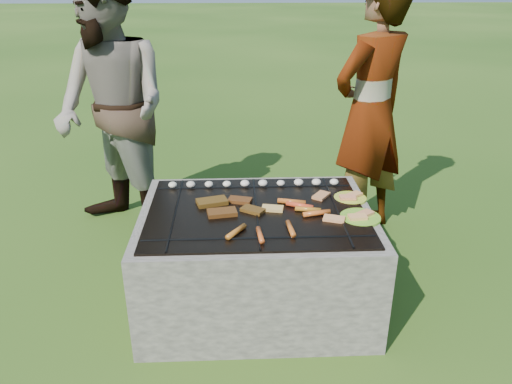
{
  "coord_description": "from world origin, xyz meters",
  "views": [
    {
      "loc": [
        -0.11,
        -2.5,
        1.84
      ],
      "look_at": [
        0.0,
        0.05,
        0.7
      ],
      "focal_mm": 35.0,
      "sensor_mm": 36.0,
      "label": 1
    }
  ],
  "objects_px": {
    "cook": "(370,112)",
    "plate_near": "(360,217)",
    "plate_far": "(350,198)",
    "bystander": "(112,110)",
    "fire_pit": "(256,261)"
  },
  "relations": [
    {
      "from": "plate_far",
      "to": "plate_near",
      "type": "distance_m",
      "value": 0.25
    },
    {
      "from": "cook",
      "to": "bystander",
      "type": "xyz_separation_m",
      "value": [
        -1.82,
        0.03,
        0.03
      ]
    },
    {
      "from": "fire_pit",
      "to": "cook",
      "type": "bearing_deg",
      "value": 47.32
    },
    {
      "from": "plate_far",
      "to": "bystander",
      "type": "height_order",
      "value": "bystander"
    },
    {
      "from": "plate_far",
      "to": "cook",
      "type": "xyz_separation_m",
      "value": [
        0.29,
        0.78,
        0.3
      ]
    },
    {
      "from": "plate_far",
      "to": "plate_near",
      "type": "relative_size",
      "value": 0.76
    },
    {
      "from": "plate_near",
      "to": "cook",
      "type": "xyz_separation_m",
      "value": [
        0.29,
        1.03,
        0.3
      ]
    },
    {
      "from": "cook",
      "to": "bystander",
      "type": "height_order",
      "value": "bystander"
    },
    {
      "from": "bystander",
      "to": "plate_near",
      "type": "bearing_deg",
      "value": 9.8
    },
    {
      "from": "fire_pit",
      "to": "plate_near",
      "type": "height_order",
      "value": "plate_near"
    },
    {
      "from": "cook",
      "to": "plate_near",
      "type": "bearing_deg",
      "value": 40.26
    },
    {
      "from": "fire_pit",
      "to": "cook",
      "type": "relative_size",
      "value": 0.71
    },
    {
      "from": "fire_pit",
      "to": "plate_far",
      "type": "distance_m",
      "value": 0.67
    },
    {
      "from": "plate_far",
      "to": "cook",
      "type": "distance_m",
      "value": 0.89
    },
    {
      "from": "plate_far",
      "to": "bystander",
      "type": "xyz_separation_m",
      "value": [
        -1.52,
        0.8,
        0.33
      ]
    }
  ]
}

